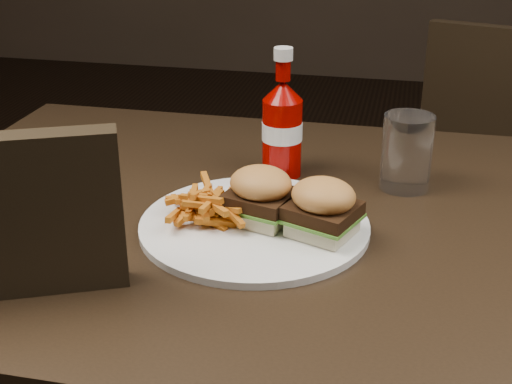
% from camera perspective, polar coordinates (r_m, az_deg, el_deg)
% --- Properties ---
extents(dining_table, '(1.20, 0.80, 0.04)m').
position_cam_1_polar(dining_table, '(1.01, 3.86, -2.94)').
color(dining_table, black).
rests_on(dining_table, ground).
extents(plate, '(0.31, 0.31, 0.01)m').
position_cam_1_polar(plate, '(0.96, -0.13, -2.69)').
color(plate, white).
rests_on(plate, dining_table).
extents(sandwich_half_a, '(0.09, 0.09, 0.02)m').
position_cam_1_polar(sandwich_half_a, '(0.95, 0.38, -1.71)').
color(sandwich_half_a, beige).
rests_on(sandwich_half_a, plate).
extents(sandwich_half_b, '(0.10, 0.09, 0.02)m').
position_cam_1_polar(sandwich_half_b, '(0.92, 5.31, -2.77)').
color(sandwich_half_b, beige).
rests_on(sandwich_half_b, plate).
extents(fries_pile, '(0.13, 0.13, 0.04)m').
position_cam_1_polar(fries_pile, '(0.96, -3.98, -0.84)').
color(fries_pile, '#BD4800').
rests_on(fries_pile, plate).
extents(ketchup_bottle, '(0.07, 0.07, 0.12)m').
position_cam_1_polar(ketchup_bottle, '(1.11, 2.09, 4.32)').
color(ketchup_bottle, '#8A0200').
rests_on(ketchup_bottle, dining_table).
extents(tumbler, '(0.08, 0.08, 0.12)m').
position_cam_1_polar(tumbler, '(1.09, 11.96, 3.05)').
color(tumbler, white).
rests_on(tumbler, dining_table).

